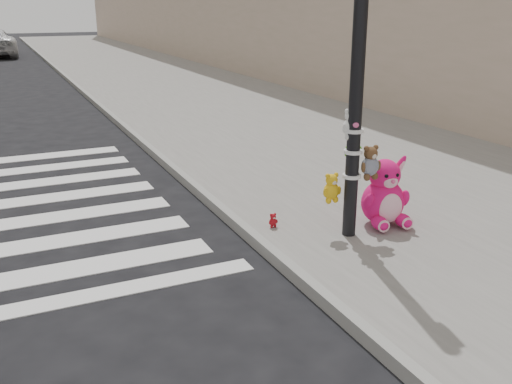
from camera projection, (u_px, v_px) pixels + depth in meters
name	position (u px, v px, depth m)	size (l,w,h in m)	color
ground	(197.00, 384.00, 4.48)	(120.00, 120.00, 0.00)	black
sidewalk_near	(252.00, 114.00, 15.06)	(7.00, 80.00, 0.14)	slate
curb_edge	(121.00, 125.00, 13.69)	(0.12, 80.00, 0.15)	gray
signal_pole	(356.00, 100.00, 6.52)	(0.69, 0.49, 4.00)	black
pink_bunny	(384.00, 197.00, 7.24)	(0.65, 0.73, 0.91)	#F21472
red_teddy	(273.00, 220.00, 7.21)	(0.13, 0.09, 0.19)	#A51019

